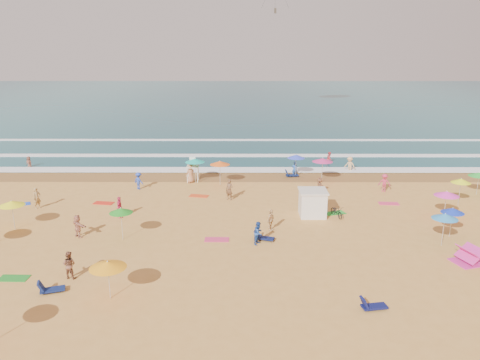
{
  "coord_description": "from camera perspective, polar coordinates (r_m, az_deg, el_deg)",
  "views": [
    {
      "loc": [
        1.45,
        -34.32,
        12.98
      ],
      "look_at": [
        1.33,
        6.0,
        1.5
      ],
      "focal_mm": 35.0,
      "sensor_mm": 36.0,
      "label": 1
    }
  ],
  "objects": [
    {
      "name": "surf_foam",
      "position": [
        57.13,
        -1.28,
        2.86
      ],
      "size": [
        200.0,
        18.7,
        0.05
      ],
      "color": "white",
      "rests_on": "ground"
    },
    {
      "name": "lifeguard_stand",
      "position": [
        46.86,
        -5.77,
        1.06
      ],
      "size": [
        1.2,
        1.2,
        2.1
      ],
      "primitive_type": null,
      "color": "white",
      "rests_on": "ground"
    },
    {
      "name": "cabana_roof",
      "position": [
        37.31,
        8.9,
        -1.32
      ],
      "size": [
        2.2,
        2.2,
        0.12
      ],
      "primitive_type": "cube",
      "color": "silver",
      "rests_on": "cabana"
    },
    {
      "name": "cabana",
      "position": [
        37.64,
        8.83,
        -2.87
      ],
      "size": [
        2.0,
        2.0,
        2.0
      ],
      "primitive_type": "cube",
      "color": "silver",
      "rests_on": "ground"
    },
    {
      "name": "beach_umbrellas",
      "position": [
        36.42,
        2.52,
        -1.39
      ],
      "size": [
        58.26,
        30.75,
        0.77
      ],
      "color": "red",
      "rests_on": "ground"
    },
    {
      "name": "ocean",
      "position": [
        119.04,
        -0.53,
        9.63
      ],
      "size": [
        220.0,
        140.0,
        0.18
      ],
      "primitive_type": "cube",
      "color": "#0C4756",
      "rests_on": "ground"
    },
    {
      "name": "loungers",
      "position": [
        33.91,
        14.09,
        -6.81
      ],
      "size": [
        58.62,
        26.24,
        0.34
      ],
      "color": "#101653",
      "rests_on": "ground"
    },
    {
      "name": "towels",
      "position": [
        34.27,
        -3.67,
        -6.37
      ],
      "size": [
        45.69,
        21.14,
        0.03
      ],
      "color": "red",
      "rests_on": "ground"
    },
    {
      "name": "bicycle",
      "position": [
        37.87,
        11.71,
        -3.77
      ],
      "size": [
        1.1,
        1.82,
        0.9
      ],
      "primitive_type": "imported",
      "rotation": [
        0.0,
        0.0,
        0.31
      ],
      "color": "black",
      "rests_on": "ground"
    },
    {
      "name": "wet_sand",
      "position": [
        48.61,
        -1.54,
        0.41
      ],
      "size": [
        220.0,
        220.0,
        0.0
      ],
      "primitive_type": "plane",
      "color": "olive",
      "rests_on": "ground"
    },
    {
      "name": "beachgoers",
      "position": [
        41.2,
        -3.16,
        -1.34
      ],
      "size": [
        39.2,
        28.75,
        2.11
      ],
      "color": "#BB2E4C",
      "rests_on": "ground"
    },
    {
      "name": "ground",
      "position": [
        36.72,
        -2.1,
        -4.82
      ],
      "size": [
        220.0,
        220.0,
        0.0
      ],
      "primitive_type": "plane",
      "color": "gold",
      "rests_on": "ground"
    }
  ]
}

